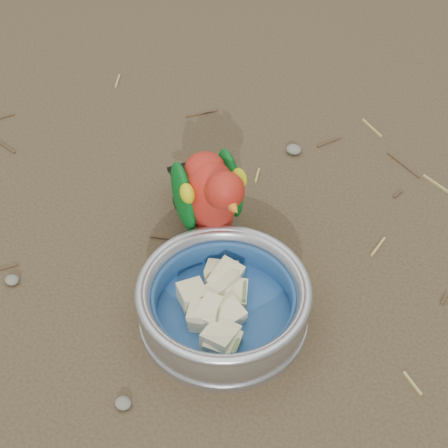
% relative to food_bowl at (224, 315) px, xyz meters
% --- Properties ---
extents(ground, '(60.00, 60.00, 0.00)m').
position_rel_food_bowl_xyz_m(ground, '(-0.07, -0.01, -0.01)').
color(ground, '#463625').
extents(food_bowl, '(0.20, 0.20, 0.02)m').
position_rel_food_bowl_xyz_m(food_bowl, '(0.00, 0.00, 0.00)').
color(food_bowl, '#B2B2BA').
rests_on(food_bowl, ground).
extents(bowl_wall, '(0.20, 0.20, 0.04)m').
position_rel_food_bowl_xyz_m(bowl_wall, '(0.00, 0.00, 0.03)').
color(bowl_wall, '#B2B2BA').
rests_on(bowl_wall, food_bowl).
extents(fruit_wedges, '(0.12, 0.12, 0.03)m').
position_rel_food_bowl_xyz_m(fruit_wedges, '(0.00, -0.00, 0.02)').
color(fruit_wedges, beige).
rests_on(fruit_wedges, food_bowl).
extents(lory_parrot, '(0.19, 0.18, 0.15)m').
position_rel_food_bowl_xyz_m(lory_parrot, '(-0.07, 0.11, 0.07)').
color(lory_parrot, '#AD2015').
rests_on(lory_parrot, ground).
extents(ground_debris, '(0.90, 0.80, 0.01)m').
position_rel_food_bowl_xyz_m(ground_debris, '(-0.05, 0.03, -0.01)').
color(ground_debris, '#A5934D').
rests_on(ground_debris, ground).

